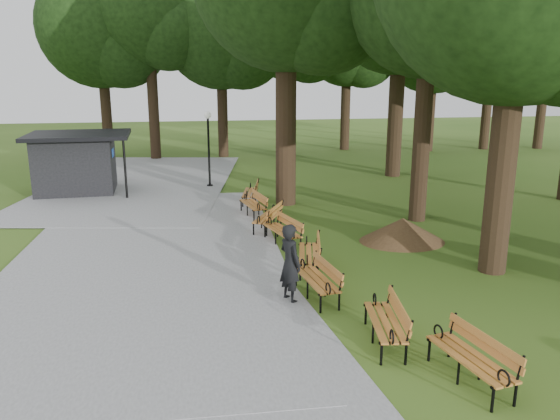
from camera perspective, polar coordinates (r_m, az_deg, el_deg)
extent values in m
plane|color=#385B1A|center=(13.57, 2.12, -7.87)|extent=(100.00, 100.00, 0.00)
cube|color=gray|center=(16.17, -14.21, -4.53)|extent=(12.00, 38.00, 0.06)
imported|color=black|center=(12.32, 1.07, -5.61)|extent=(0.67, 0.79, 1.84)
cylinder|color=black|center=(25.14, -7.49, 6.02)|extent=(0.10, 0.10, 3.20)
sphere|color=white|center=(24.96, -7.62, 9.88)|extent=(0.32, 0.32, 0.32)
cone|color=#47301C|center=(17.29, 12.76, -2.04)|extent=(2.24, 2.24, 0.75)
cylinder|color=black|center=(14.74, 22.59, 7.24)|extent=(0.70, 0.70, 7.17)
cylinder|color=black|center=(19.47, 14.80, 9.02)|extent=(0.60, 0.60, 7.02)
cylinder|color=black|center=(21.29, 0.63, 11.05)|extent=(0.80, 0.80, 7.90)
cylinder|color=black|center=(28.17, 12.16, 11.70)|extent=(0.76, 0.76, 8.11)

